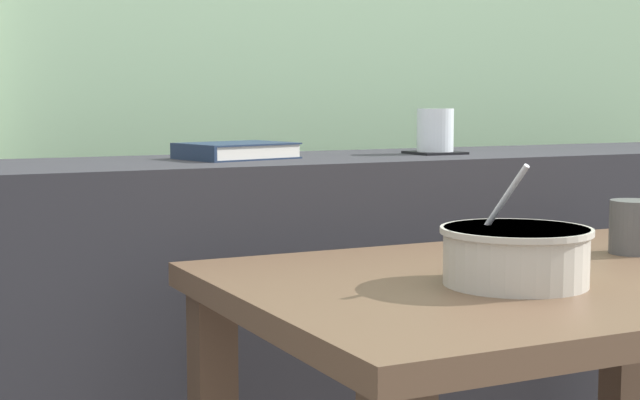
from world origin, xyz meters
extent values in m
cube|color=#2D2D33|center=(0.00, 0.55, 0.41)|extent=(2.80, 0.39, 0.82)
cube|color=brown|center=(0.06, -0.06, 0.67)|extent=(0.91, 0.64, 0.03)
cube|color=black|center=(0.26, 0.53, 0.83)|extent=(0.10, 0.10, 0.00)
cylinder|color=white|center=(0.26, 0.53, 0.87)|extent=(0.08, 0.08, 0.09)
cylinder|color=#BC3D51|center=(0.26, 0.53, 0.86)|extent=(0.07, 0.07, 0.05)
cube|color=#1E2D47|center=(-0.16, 0.57, 0.82)|extent=(0.22, 0.19, 0.00)
cube|color=silver|center=(-0.16, 0.57, 0.84)|extent=(0.21, 0.18, 0.02)
cube|color=#1E2D47|center=(-0.16, 0.57, 0.85)|extent=(0.22, 0.19, 0.00)
cube|color=#1E2D47|center=(-0.26, 0.55, 0.84)|extent=(0.04, 0.15, 0.03)
cylinder|color=#BCB7A8|center=(-0.03, -0.12, 0.73)|extent=(0.19, 0.19, 0.08)
cylinder|color=#BCB7A8|center=(-0.03, -0.12, 0.76)|extent=(0.20, 0.20, 0.01)
cylinder|color=brown|center=(-0.03, -0.12, 0.72)|extent=(0.17, 0.17, 0.05)
cylinder|color=silver|center=(-0.05, -0.09, 0.78)|extent=(0.03, 0.11, 0.14)
ellipsoid|color=silver|center=(-0.05, -0.07, 0.74)|extent=(0.03, 0.05, 0.01)
cylinder|color=#4C4C4C|center=(0.29, 0.01, 0.73)|extent=(0.08, 0.08, 0.08)
camera|label=1|loc=(-0.83, -1.15, 0.94)|focal=54.88mm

